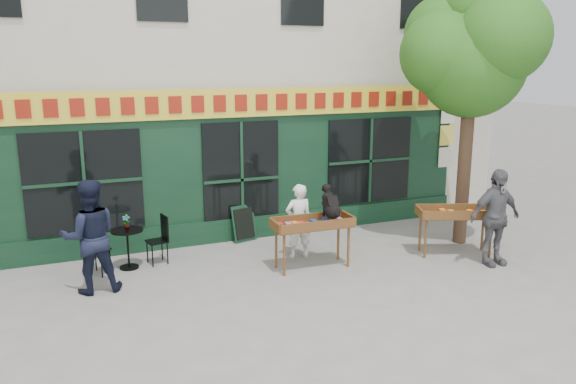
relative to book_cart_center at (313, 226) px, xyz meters
name	(u,v)px	position (x,y,z in m)	size (l,w,h in m)	color
ground	(282,275)	(-0.67, -0.13, -0.82)	(80.00, 80.00, 0.00)	slate
building	(195,17)	(-0.67, 5.84, 4.15)	(14.00, 7.26, 10.00)	beige
street_tree	(472,48)	(3.67, 0.23, 3.29)	(3.05, 2.90, 5.60)	#382619
book_cart_center	(313,226)	(0.00, 0.00, 0.00)	(1.52, 0.68, 0.99)	brown
dog	(331,201)	(0.35, -0.05, 0.47)	(0.34, 0.60, 0.60)	black
woman	(298,221)	(0.00, 0.65, -0.07)	(0.55, 0.36, 1.50)	white
book_cart_right	(456,215)	(2.99, -0.44, 0.00)	(1.62, 1.13, 0.99)	brown
man_right	(495,217)	(3.29, -1.19, 0.12)	(1.10, 0.46, 1.88)	#535357
bistro_table	(128,241)	(-3.23, 1.32, -0.28)	(0.60, 0.60, 0.76)	black
bistro_chair_left	(93,245)	(-3.85, 1.27, -0.26)	(0.51, 0.50, 0.95)	black
bistro_chair_right	(161,235)	(-2.59, 1.38, -0.26)	(0.42, 0.42, 0.95)	black
potted_plant	(126,222)	(-3.23, 1.32, 0.09)	(0.15, 0.10, 0.29)	gray
man_left	(90,237)	(-3.93, 0.42, 0.15)	(0.95, 0.74, 1.95)	black
chalkboard	(244,223)	(-0.67, 2.06, -0.42)	(0.59, 0.32, 0.79)	black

